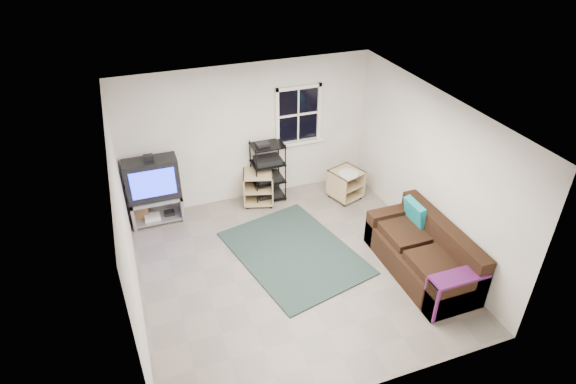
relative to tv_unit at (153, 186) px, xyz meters
name	(u,v)px	position (x,y,z in m)	size (l,w,h in m)	color
room	(298,118)	(2.75, 0.22, 0.75)	(4.60, 4.62, 4.60)	gray
tv_unit	(153,186)	(0.00, 0.00, 0.00)	(0.90, 0.45, 1.32)	gray
av_rack	(268,175)	(2.08, 0.01, -0.21)	(0.59, 0.43, 1.19)	black
side_table_left	(258,185)	(1.88, 0.00, -0.38)	(0.68, 0.68, 0.64)	tan
side_table_right	(345,182)	(3.46, -0.44, -0.39)	(0.67, 0.67, 0.61)	tan
sofa	(424,254)	(3.67, -2.78, -0.40)	(0.89, 2.00, 0.91)	black
shag_rug	(294,253)	(1.96, -1.71, -0.71)	(1.67, 2.30, 0.03)	#321F16
paper_bag	(140,210)	(-0.29, 0.10, -0.51)	(0.29, 0.19, 0.42)	brown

